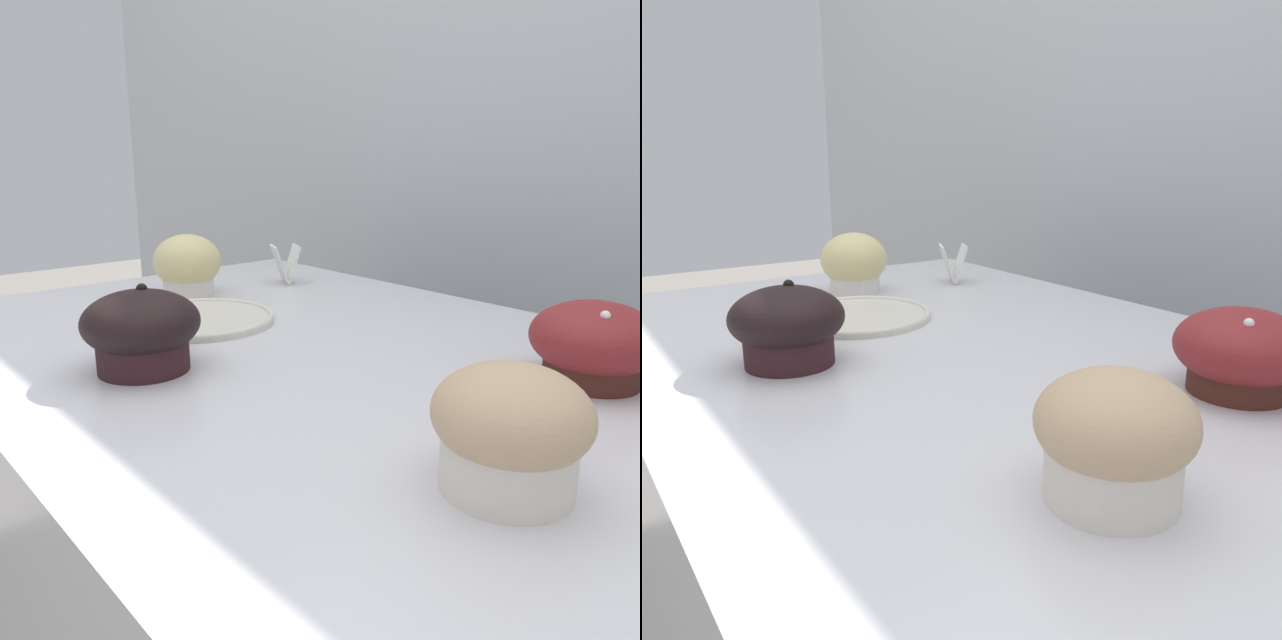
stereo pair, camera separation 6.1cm
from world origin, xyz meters
The scene contains 7 objects.
wall_back centered at (0.00, 0.60, 0.90)m, with size 3.20×0.10×1.80m, color #B2B7BC.
muffin_front_center centered at (-0.33, 0.03, 0.99)m, with size 0.10×0.10×0.09m.
muffin_back_left centered at (0.29, -0.10, 0.99)m, with size 0.10×0.10×0.08m.
muffin_back_right centered at (-0.07, -0.17, 0.99)m, with size 0.11×0.11×0.08m.
muffin_front_left centered at (0.23, 0.13, 0.99)m, with size 0.11×0.11×0.08m.
serving_plate centered at (-0.19, -0.03, 0.95)m, with size 0.19×0.19×0.01m.
price_card centered at (-0.30, 0.19, 0.98)m, with size 0.06×0.06×0.06m.
Camera 2 is at (0.51, -0.36, 1.15)m, focal length 35.00 mm.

